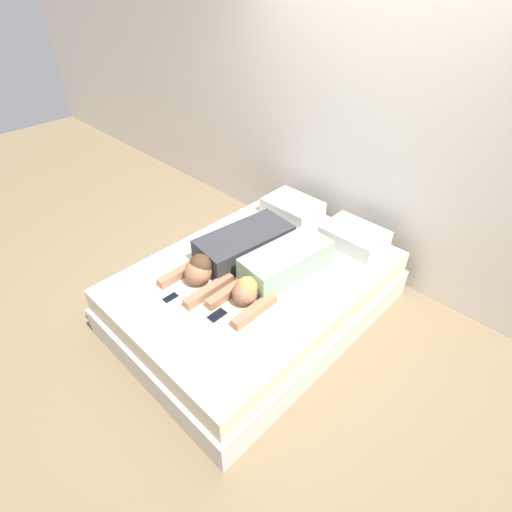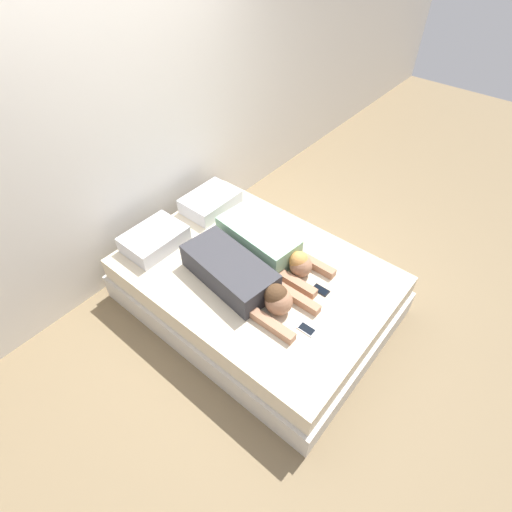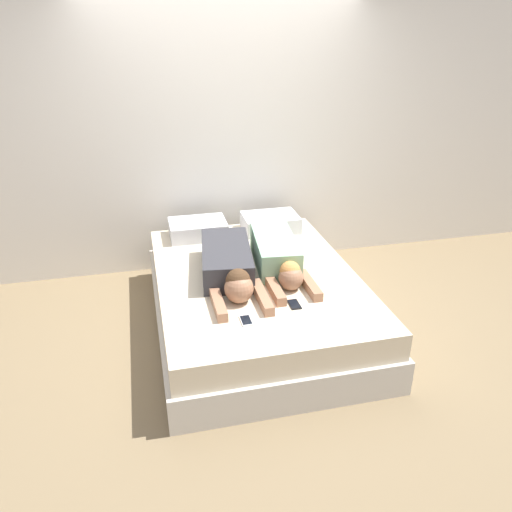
% 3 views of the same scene
% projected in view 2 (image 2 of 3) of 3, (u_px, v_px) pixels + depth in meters
% --- Properties ---
extents(ground_plane, '(12.00, 12.00, 0.00)m').
position_uv_depth(ground_plane, '(256.00, 304.00, 3.62)').
color(ground_plane, '#7F6B4C').
extents(wall_back, '(12.00, 0.06, 2.60)m').
position_uv_depth(wall_back, '(139.00, 128.00, 3.27)').
color(wall_back, white).
rests_on(wall_back, ground_plane).
extents(bed, '(1.59, 2.20, 0.46)m').
position_uv_depth(bed, '(256.00, 287.00, 3.46)').
color(bed, beige).
rests_on(bed, ground_plane).
extents(pillow_head_left, '(0.52, 0.37, 0.15)m').
position_uv_depth(pillow_head_left, '(154.00, 239.00, 3.44)').
color(pillow_head_left, silver).
rests_on(pillow_head_left, bed).
extents(pillow_head_right, '(0.52, 0.37, 0.15)m').
position_uv_depth(pillow_head_right, '(211.00, 202.00, 3.82)').
color(pillow_head_right, silver).
rests_on(pillow_head_right, bed).
extents(person_left, '(0.47, 1.16, 0.24)m').
position_uv_depth(person_left, '(240.00, 277.00, 3.09)').
color(person_left, '#333338').
rests_on(person_left, bed).
extents(person_right, '(0.39, 1.06, 0.23)m').
position_uv_depth(person_right, '(267.00, 245.00, 3.34)').
color(person_right, '#8CBF99').
rests_on(person_right, bed).
extents(cell_phone_left, '(0.07, 0.13, 0.01)m').
position_uv_depth(cell_phone_left, '(307.00, 329.00, 2.86)').
color(cell_phone_left, silver).
rests_on(cell_phone_left, bed).
extents(cell_phone_right, '(0.07, 0.13, 0.01)m').
position_uv_depth(cell_phone_right, '(321.00, 290.00, 3.12)').
color(cell_phone_right, black).
rests_on(cell_phone_right, bed).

